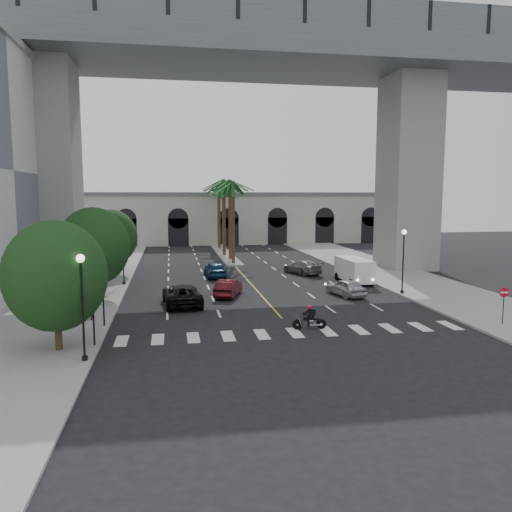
{
  "coord_description": "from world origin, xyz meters",
  "views": [
    {
      "loc": [
        -7.12,
        -29.51,
        8.17
      ],
      "look_at": [
        -1.07,
        6.0,
        3.7
      ],
      "focal_mm": 35.0,
      "sensor_mm": 36.0,
      "label": 1
    }
  ],
  "objects_px": {
    "do_not_enter_sign": "(504,298)",
    "lamp_post_left_far": "(123,250)",
    "car_a": "(346,287)",
    "cargo_van": "(354,269)",
    "pedestrian_a": "(59,308)",
    "pedestrian_b": "(88,305)",
    "traffic_signal_far": "(103,288)",
    "car_b": "(228,288)",
    "car_d": "(302,267)",
    "lamp_post_left_near": "(82,298)",
    "traffic_signal_near": "(93,302)",
    "car_c": "(182,295)",
    "car_e": "(215,269)",
    "motorcycle_rider": "(310,318)",
    "lamp_post_right": "(403,256)"
  },
  "relations": [
    {
      "from": "car_c",
      "to": "pedestrian_b",
      "type": "relative_size",
      "value": 2.99
    },
    {
      "from": "traffic_signal_near",
      "to": "car_a",
      "type": "relative_size",
      "value": 0.89
    },
    {
      "from": "car_d",
      "to": "pedestrian_a",
      "type": "height_order",
      "value": "pedestrian_a"
    },
    {
      "from": "car_b",
      "to": "car_d",
      "type": "height_order",
      "value": "car_d"
    },
    {
      "from": "car_e",
      "to": "cargo_van",
      "type": "distance_m",
      "value": 13.48
    },
    {
      "from": "do_not_enter_sign",
      "to": "lamp_post_left_far",
      "type": "bearing_deg",
      "value": 154.5
    },
    {
      "from": "car_b",
      "to": "car_c",
      "type": "bearing_deg",
      "value": 54.3
    },
    {
      "from": "car_d",
      "to": "pedestrian_b",
      "type": "xyz_separation_m",
      "value": [
        -18.64,
        -16.67,
        0.38
      ]
    },
    {
      "from": "lamp_post_left_near",
      "to": "car_b",
      "type": "distance_m",
      "value": 17.32
    },
    {
      "from": "traffic_signal_near",
      "to": "pedestrian_b",
      "type": "bearing_deg",
      "value": 101.64
    },
    {
      "from": "car_e",
      "to": "pedestrian_b",
      "type": "distance_m",
      "value": 18.62
    },
    {
      "from": "lamp_post_right",
      "to": "car_c",
      "type": "relative_size",
      "value": 0.95
    },
    {
      "from": "car_a",
      "to": "lamp_post_left_near",
      "type": "bearing_deg",
      "value": 22.64
    },
    {
      "from": "do_not_enter_sign",
      "to": "car_c",
      "type": "bearing_deg",
      "value": 165.4
    },
    {
      "from": "traffic_signal_far",
      "to": "pedestrian_a",
      "type": "xyz_separation_m",
      "value": [
        -2.87,
        1.4,
        -1.46
      ]
    },
    {
      "from": "traffic_signal_near",
      "to": "cargo_van",
      "type": "height_order",
      "value": "traffic_signal_near"
    },
    {
      "from": "lamp_post_left_near",
      "to": "traffic_signal_far",
      "type": "bearing_deg",
      "value": 89.12
    },
    {
      "from": "traffic_signal_far",
      "to": "car_c",
      "type": "relative_size",
      "value": 0.65
    },
    {
      "from": "lamp_post_left_near",
      "to": "traffic_signal_near",
      "type": "relative_size",
      "value": 1.47
    },
    {
      "from": "traffic_signal_near",
      "to": "car_d",
      "type": "distance_m",
      "value": 28.44
    },
    {
      "from": "lamp_post_left_near",
      "to": "lamp_post_left_far",
      "type": "relative_size",
      "value": 1.0
    },
    {
      "from": "car_a",
      "to": "car_b",
      "type": "relative_size",
      "value": 0.96
    },
    {
      "from": "car_a",
      "to": "pedestrian_b",
      "type": "height_order",
      "value": "pedestrian_b"
    },
    {
      "from": "pedestrian_a",
      "to": "pedestrian_b",
      "type": "relative_size",
      "value": 0.95
    },
    {
      "from": "car_a",
      "to": "traffic_signal_near",
      "type": "bearing_deg",
      "value": 17.31
    },
    {
      "from": "car_a",
      "to": "car_e",
      "type": "relative_size",
      "value": 0.88
    },
    {
      "from": "lamp_post_left_far",
      "to": "lamp_post_right",
      "type": "distance_m",
      "value": 24.16
    },
    {
      "from": "car_a",
      "to": "cargo_van",
      "type": "bearing_deg",
      "value": -130.25
    },
    {
      "from": "cargo_van",
      "to": "do_not_enter_sign",
      "type": "height_order",
      "value": "do_not_enter_sign"
    },
    {
      "from": "car_c",
      "to": "do_not_enter_sign",
      "type": "height_order",
      "value": "do_not_enter_sign"
    },
    {
      "from": "pedestrian_a",
      "to": "do_not_enter_sign",
      "type": "xyz_separation_m",
      "value": [
        27.17,
        -5.28,
        0.75
      ]
    },
    {
      "from": "car_a",
      "to": "do_not_enter_sign",
      "type": "height_order",
      "value": "do_not_enter_sign"
    },
    {
      "from": "car_b",
      "to": "pedestrian_b",
      "type": "relative_size",
      "value": 2.25
    },
    {
      "from": "car_d",
      "to": "pedestrian_b",
      "type": "bearing_deg",
      "value": 20.8
    },
    {
      "from": "car_a",
      "to": "do_not_enter_sign",
      "type": "xyz_separation_m",
      "value": [
        6.28,
        -10.73,
        1.1
      ]
    },
    {
      "from": "lamp_post_left_near",
      "to": "car_a",
      "type": "relative_size",
      "value": 1.3
    },
    {
      "from": "motorcycle_rider",
      "to": "car_a",
      "type": "xyz_separation_m",
      "value": [
        5.61,
        9.23,
        0.02
      ]
    },
    {
      "from": "lamp_post_left_far",
      "to": "pedestrian_a",
      "type": "xyz_separation_m",
      "value": [
        -2.77,
        -13.1,
        -2.17
      ]
    },
    {
      "from": "car_a",
      "to": "car_c",
      "type": "bearing_deg",
      "value": -8.47
    },
    {
      "from": "traffic_signal_near",
      "to": "cargo_van",
      "type": "xyz_separation_m",
      "value": [
        20.8,
        16.42,
        -1.24
      ]
    },
    {
      "from": "car_b",
      "to": "car_c",
      "type": "relative_size",
      "value": 0.75
    },
    {
      "from": "motorcycle_rider",
      "to": "do_not_enter_sign",
      "type": "distance_m",
      "value": 12.03
    },
    {
      "from": "car_e",
      "to": "pedestrian_b",
      "type": "bearing_deg",
      "value": 56.65
    },
    {
      "from": "traffic_signal_far",
      "to": "car_b",
      "type": "distance_m",
      "value": 12.07
    },
    {
      "from": "lamp_post_left_near",
      "to": "lamp_post_left_far",
      "type": "bearing_deg",
      "value": 90.0
    },
    {
      "from": "car_a",
      "to": "pedestrian_a",
      "type": "xyz_separation_m",
      "value": [
        -20.9,
        -5.45,
        0.35
      ]
    },
    {
      "from": "motorcycle_rider",
      "to": "car_e",
      "type": "height_order",
      "value": "car_e"
    },
    {
      "from": "traffic_signal_near",
      "to": "pedestrian_b",
      "type": "height_order",
      "value": "traffic_signal_near"
    },
    {
      "from": "traffic_signal_near",
      "to": "motorcycle_rider",
      "type": "distance_m",
      "value": 12.66
    },
    {
      "from": "car_c",
      "to": "traffic_signal_near",
      "type": "bearing_deg",
      "value": 58.62
    }
  ]
}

